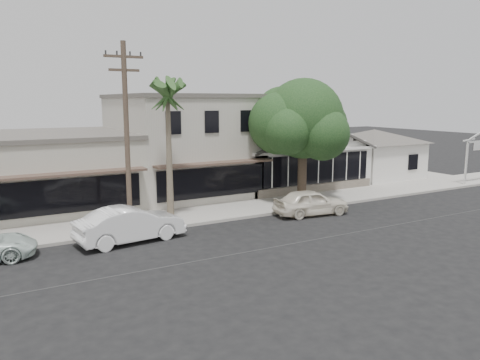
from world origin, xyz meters
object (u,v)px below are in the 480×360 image
car_0 (311,202)px  car_1 (130,224)px  shade_tree (300,121)px  utility_pole (127,134)px

car_0 → car_1: size_ratio=0.87×
car_1 → shade_tree: 13.06m
utility_pole → car_0: size_ratio=2.12×
utility_pole → car_0: bearing=-7.6°
utility_pole → car_1: size_ratio=1.84×
car_1 → utility_pole: bearing=-23.3°
shade_tree → utility_pole: bearing=-170.0°
utility_pole → car_0: utility_pole is taller
utility_pole → car_0: (9.88, -1.31, -4.06)m
utility_pole → car_1: (-0.38, -1.31, -3.98)m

